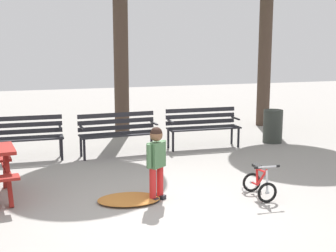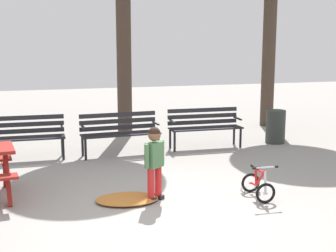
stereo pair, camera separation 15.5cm
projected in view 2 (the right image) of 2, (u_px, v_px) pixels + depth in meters
The scene contains 8 objects.
ground at pixel (171, 213), 6.21m from camera, with size 36.00×36.00×0.00m, color gray.
park_bench_far_left at pixel (23, 134), 9.03m from camera, with size 1.62×0.52×0.85m.
park_bench_left at pixel (120, 130), 9.44m from camera, with size 1.62×0.51×0.85m.
park_bench_right at pixel (204, 124), 10.10m from camera, with size 1.62×0.53×0.85m.
child_standing at pixel (154, 157), 6.62m from camera, with size 0.35×0.28×1.08m.
kids_bicycle at pixel (258, 184), 6.81m from camera, with size 0.39×0.58×0.54m.
leaf_pile at pixel (127, 199), 6.67m from camera, with size 0.91×0.63×0.07m, color #B26B2D.
trash_bin at pixel (275, 127), 10.56m from camera, with size 0.44×0.44×0.76m, color #2D332D.
Camera 2 is at (-1.82, -5.62, 2.24)m, focal length 49.40 mm.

